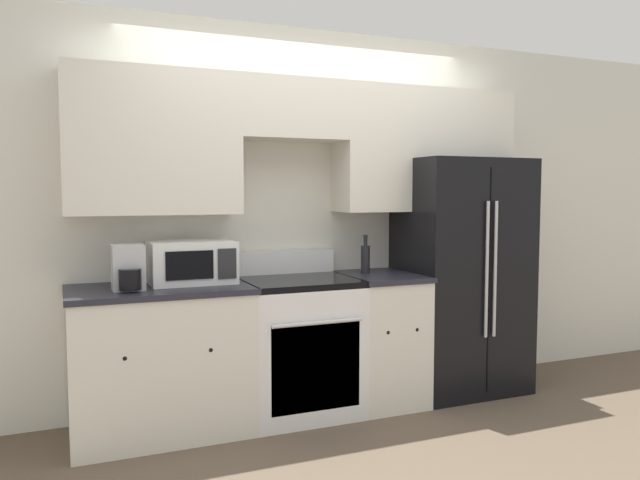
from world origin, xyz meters
name	(u,v)px	position (x,y,z in m)	size (l,w,h in m)	color
ground_plane	(339,425)	(0.00, 0.00, 0.00)	(12.00, 12.00, 0.00)	brown
wall_back	(306,188)	(0.01, 0.58, 1.49)	(8.00, 0.39, 2.60)	silver
lower_cabinets_left	(161,360)	(-1.04, 0.31, 0.45)	(1.07, 0.64, 0.90)	silver
lower_cabinets_right	(380,338)	(0.46, 0.31, 0.45)	(0.51, 0.64, 0.90)	silver
oven_range	(299,345)	(-0.15, 0.31, 0.45)	(0.73, 0.65, 1.06)	white
refrigerator	(457,275)	(1.13, 0.38, 0.85)	(0.87, 0.78, 1.70)	black
microwave	(192,262)	(-0.83, 0.39, 1.03)	(0.52, 0.37, 0.26)	white
bottle	(365,258)	(0.38, 0.40, 1.00)	(0.06, 0.06, 0.27)	black
electric_kettle	(128,269)	(-1.23, 0.24, 1.02)	(0.18, 0.26, 0.26)	#B7B7BC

